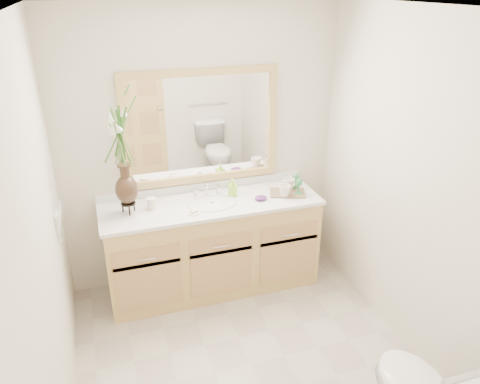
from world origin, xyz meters
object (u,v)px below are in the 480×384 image
object	(u,v)px
tumbler	(152,203)
tray	(287,193)
flower_vase	(122,144)
soap_bottle	(232,188)

from	to	relation	value
tumbler	tray	distance (m)	1.17
flower_vase	tray	xyz separation A→B (m)	(1.35, -0.06, -0.57)
tumbler	tray	xyz separation A→B (m)	(1.16, -0.07, -0.04)
flower_vase	soap_bottle	distance (m)	1.02
flower_vase	tray	bearing A→B (deg)	-2.44
tumbler	soap_bottle	distance (m)	0.70
flower_vase	soap_bottle	world-z (taller)	flower_vase
tumbler	soap_bottle	bearing A→B (deg)	2.99
soap_bottle	tray	world-z (taller)	soap_bottle
flower_vase	tumbler	world-z (taller)	flower_vase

